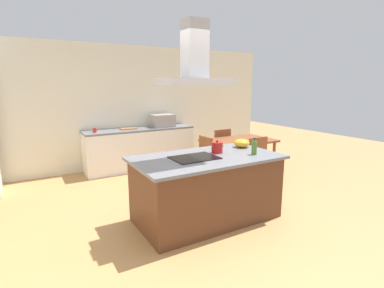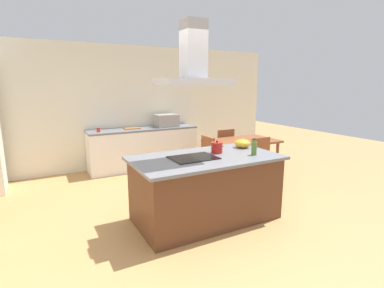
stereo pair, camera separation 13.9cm
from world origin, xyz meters
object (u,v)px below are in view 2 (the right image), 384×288
at_px(cutting_board, 132,128).
at_px(chair_facing_island, 264,159).
at_px(cooktop, 193,158).
at_px(countertop_microwave, 166,120).
at_px(coffee_mug_red, 98,130).
at_px(dining_table, 242,144).
at_px(mixing_bowl, 242,143).
at_px(chair_at_left_end, 203,157).
at_px(olive_oil_bottle, 254,148).
at_px(range_hood, 194,64).
at_px(chair_facing_back_wall, 223,146).
at_px(tea_kettle, 217,148).

relative_size(cutting_board, chair_facing_island, 0.38).
xyz_separation_m(cooktop, countertop_microwave, (0.86, 2.88, 0.13)).
height_order(coffee_mug_red, dining_table, coffee_mug_red).
distance_m(mixing_bowl, chair_at_left_end, 1.20).
height_order(countertop_microwave, chair_at_left_end, countertop_microwave).
xyz_separation_m(olive_oil_bottle, countertop_microwave, (0.04, 3.12, 0.04)).
distance_m(mixing_bowl, range_hood, 1.51).
bearing_deg(chair_facing_back_wall, range_hood, -132.78).
height_order(olive_oil_bottle, countertop_microwave, countertop_microwave).
bearing_deg(cutting_board, coffee_mug_red, -172.15).
relative_size(mixing_bowl, chair_at_left_end, 0.27).
distance_m(tea_kettle, countertop_microwave, 2.81).
height_order(coffee_mug_red, chair_at_left_end, coffee_mug_red).
xyz_separation_m(tea_kettle, cutting_board, (-0.38, 2.82, -0.07)).
height_order(olive_oil_bottle, chair_at_left_end, olive_oil_bottle).
bearing_deg(cooktop, tea_kettle, 13.71).
relative_size(olive_oil_bottle, mixing_bowl, 0.97).
relative_size(tea_kettle, countertop_microwave, 0.43).
bearing_deg(dining_table, coffee_mug_red, 149.18).
bearing_deg(chair_at_left_end, cooktop, -124.98).
xyz_separation_m(countertop_microwave, chair_facing_back_wall, (0.98, -0.89, -0.53)).
bearing_deg(cooktop, olive_oil_bottle, -15.95).
relative_size(cutting_board, chair_at_left_end, 0.38).
xyz_separation_m(cooktop, coffee_mug_red, (-0.67, 2.83, 0.04)).
relative_size(mixing_bowl, cutting_board, 0.70).
bearing_deg(dining_table, range_hood, -144.24).
height_order(cooktop, range_hood, range_hood).
bearing_deg(coffee_mug_red, countertop_microwave, 1.89).
height_order(mixing_bowl, dining_table, mixing_bowl).
height_order(coffee_mug_red, cutting_board, coffee_mug_red).
relative_size(countertop_microwave, chair_facing_island, 0.56).
distance_m(coffee_mug_red, chair_facing_island, 3.35).
relative_size(tea_kettle, chair_facing_island, 0.24).
bearing_deg(range_hood, mixing_bowl, 12.39).
bearing_deg(chair_facing_island, chair_at_left_end, 143.99).
relative_size(cooktop, range_hood, 0.67).
bearing_deg(countertop_microwave, coffee_mug_red, -178.11).
height_order(chair_facing_back_wall, range_hood, range_hood).
relative_size(tea_kettle, cutting_board, 0.63).
distance_m(countertop_microwave, chair_facing_back_wall, 1.43).
xyz_separation_m(olive_oil_bottle, mixing_bowl, (0.15, 0.45, -0.03)).
height_order(chair_at_left_end, range_hood, range_hood).
xyz_separation_m(countertop_microwave, cutting_board, (-0.80, 0.05, -0.13)).
relative_size(countertop_microwave, cutting_board, 1.47).
bearing_deg(dining_table, countertop_microwave, 122.33).
bearing_deg(chair_facing_island, cutting_board, 128.23).
xyz_separation_m(countertop_microwave, range_hood, (-0.86, -2.88, 1.06)).
distance_m(chair_at_left_end, chair_facing_back_wall, 1.13).
relative_size(olive_oil_bottle, range_hood, 0.26).
distance_m(countertop_microwave, cutting_board, 0.82).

